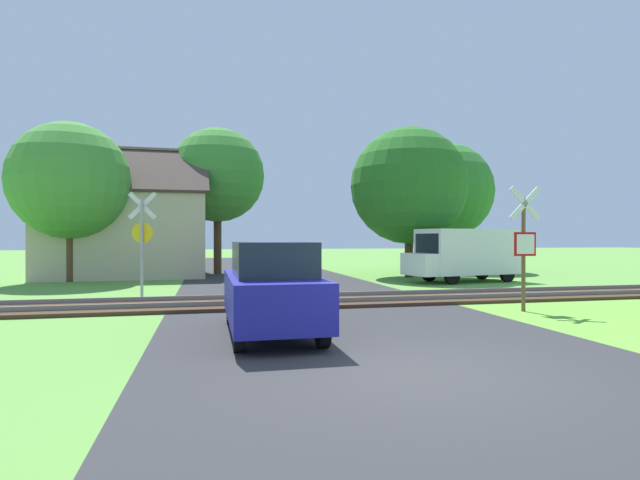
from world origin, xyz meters
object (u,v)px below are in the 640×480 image
(tree_right, at_px, (409,186))
(parked_car, at_px, (272,288))
(crossing_sign_far, at_px, (142,235))
(house, at_px, (127,231))
(tree_left, at_px, (70,181))
(stop_sign_near, at_px, (524,243))
(tree_far, at_px, (445,191))
(tree_center, at_px, (218,175))
(mail_truck, at_px, (465,253))

(tree_right, relative_size, parked_car, 1.78)
(parked_car, bearing_deg, crossing_sign_far, 114.59)
(crossing_sign_far, relative_size, house, 0.42)
(crossing_sign_far, height_order, tree_left, tree_left)
(stop_sign_near, xyz_separation_m, tree_far, (5.70, 15.53, 2.87))
(stop_sign_near, relative_size, crossing_sign_far, 0.95)
(tree_far, bearing_deg, house, -176.95)
(tree_left, bearing_deg, tree_far, 10.55)
(house, bearing_deg, stop_sign_near, -53.06)
(tree_center, bearing_deg, mail_truck, -36.38)
(house, relative_size, tree_center, 1.02)
(tree_far, height_order, tree_right, tree_far)
(crossing_sign_far, relative_size, tree_left, 0.49)
(crossing_sign_far, distance_m, tree_left, 7.87)
(tree_right, bearing_deg, house, 165.04)
(crossing_sign_far, bearing_deg, tree_left, 125.45)
(crossing_sign_far, height_order, parked_car, crossing_sign_far)
(house, xyz_separation_m, tree_center, (4.33, 1.05, 2.97))
(tree_left, xyz_separation_m, tree_center, (6.23, 3.70, 0.86))
(tree_left, bearing_deg, crossing_sign_far, -60.49)
(stop_sign_near, bearing_deg, parked_car, 14.47)
(tree_left, height_order, tree_center, tree_center)
(tree_center, distance_m, parked_car, 17.78)
(stop_sign_near, distance_m, house, 18.65)
(crossing_sign_far, distance_m, parked_car, 7.78)
(tree_far, xyz_separation_m, tree_center, (-12.97, 0.12, 0.56))
(tree_far, height_order, tree_left, tree_far)
(stop_sign_near, bearing_deg, tree_left, -40.69)
(crossing_sign_far, height_order, house, house)
(house, relative_size, tree_left, 1.15)
(mail_truck, bearing_deg, tree_right, 14.08)
(crossing_sign_far, xyz_separation_m, house, (-1.80, 9.19, 0.25))
(tree_center, relative_size, parked_car, 1.91)
(tree_left, relative_size, tree_center, 0.89)
(tree_left, bearing_deg, stop_sign_near, -41.52)
(house, distance_m, mail_truck, 15.87)
(tree_far, relative_size, parked_car, 1.84)
(tree_center, relative_size, mail_truck, 1.48)
(house, relative_size, mail_truck, 1.52)
(tree_left, height_order, parked_car, tree_left)
(tree_center, bearing_deg, tree_far, -0.55)
(stop_sign_near, height_order, house, house)
(stop_sign_near, height_order, tree_right, tree_right)
(tree_far, relative_size, mail_truck, 1.43)
(stop_sign_near, xyz_separation_m, house, (-11.60, 14.60, 0.46))
(tree_far, bearing_deg, mail_truck, -111.01)
(tree_right, height_order, mail_truck, tree_right)
(tree_center, bearing_deg, tree_right, -27.33)
(crossing_sign_far, xyz_separation_m, parked_car, (3.20, -7.02, -1.05))
(parked_car, bearing_deg, house, 107.20)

